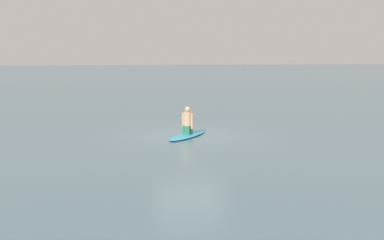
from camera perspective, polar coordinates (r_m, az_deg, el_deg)
ground_plane at (r=16.96m, az=-0.28°, el=-1.89°), size 400.00×400.00×0.00m
surfboard at (r=16.93m, az=-0.52°, el=-1.77°), size 2.40×2.19×0.08m
person_paddler at (r=16.87m, az=-0.52°, el=-0.19°), size 0.40×0.40×0.95m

